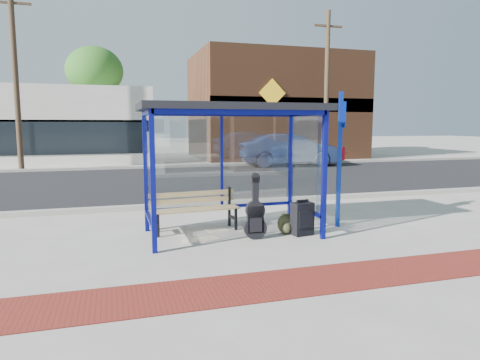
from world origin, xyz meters
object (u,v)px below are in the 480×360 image
object	(u,v)px
suitcase	(302,219)
parked_car	(290,150)
bench	(195,207)
guitar_bag	(255,217)
backpack	(286,224)
fire_hydrant	(343,153)

from	to	relation	value
suitcase	parked_car	size ratio (longest dim) A/B	0.14
bench	guitar_bag	world-z (taller)	guitar_bag
guitar_bag	parked_car	bearing A→B (deg)	69.70
suitcase	backpack	distance (m)	0.34
suitcase	guitar_bag	bearing A→B (deg)	170.74
bench	fire_hydrant	world-z (taller)	bench
bench	backpack	distance (m)	1.79
bench	suitcase	world-z (taller)	bench
backpack	fire_hydrant	size ratio (longest dim) A/B	0.47
bench	backpack	bearing A→B (deg)	-29.89
backpack	suitcase	bearing A→B (deg)	-16.51
parked_car	guitar_bag	bearing A→B (deg)	159.92
fire_hydrant	parked_car	bearing A→B (deg)	-156.30
parked_car	fire_hydrant	size ratio (longest dim) A/B	6.06
parked_car	fire_hydrant	xyz separation A→B (m)	(4.05, 1.78, -0.37)
bench	suitcase	xyz separation A→B (m)	(1.86, -0.92, -0.15)
guitar_bag	fire_hydrant	bearing A→B (deg)	60.30
suitcase	parked_car	distance (m)	13.63
bench	suitcase	distance (m)	2.08
parked_car	fire_hydrant	world-z (taller)	parked_car
bench	fire_hydrant	xyz separation A→B (m)	(11.06, 13.46, -0.02)
bench	parked_car	bearing A→B (deg)	54.20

